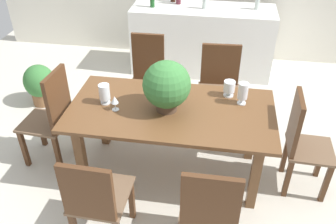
{
  "coord_description": "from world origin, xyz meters",
  "views": [
    {
      "loc": [
        0.4,
        -2.84,
        2.55
      ],
      "look_at": [
        -0.05,
        -0.07,
        0.61
      ],
      "focal_mm": 38.07,
      "sensor_mm": 36.0,
      "label": 1
    }
  ],
  "objects_px": {
    "chair_foot_end": "(301,141)",
    "wine_glass": "(115,100)",
    "potted_plant_floor": "(40,84)",
    "chair_head_end": "(52,115)",
    "wine_bottle_green": "(258,2)",
    "dining_table": "(171,118)",
    "chair_near_left": "(96,199)",
    "kitchen_counter": "(202,40)",
    "chair_near_right": "(209,212)",
    "crystal_vase_right": "(229,87)",
    "chair_far_right": "(219,83)",
    "flower_centerpiece": "(167,85)",
    "wine_bottle_clear": "(205,0)",
    "crystal_vase_left": "(243,92)",
    "chair_far_left": "(147,76)",
    "crystal_vase_center_near": "(104,93)"
  },
  "relations": [
    {
      "from": "crystal_vase_center_near",
      "to": "potted_plant_floor",
      "type": "bearing_deg",
      "value": 141.15
    },
    {
      "from": "wine_glass",
      "to": "wine_bottle_clear",
      "type": "height_order",
      "value": "wine_bottle_clear"
    },
    {
      "from": "chair_head_end",
      "to": "wine_bottle_green",
      "type": "bearing_deg",
      "value": 143.3
    },
    {
      "from": "chair_foot_end",
      "to": "chair_near_left",
      "type": "relative_size",
      "value": 1.05
    },
    {
      "from": "flower_centerpiece",
      "to": "crystal_vase_right",
      "type": "relative_size",
      "value": 3.02
    },
    {
      "from": "chair_near_left",
      "to": "wine_bottle_clear",
      "type": "height_order",
      "value": "wine_bottle_clear"
    },
    {
      "from": "chair_far_right",
      "to": "potted_plant_floor",
      "type": "distance_m",
      "value": 2.26
    },
    {
      "from": "chair_far_left",
      "to": "chair_near_right",
      "type": "height_order",
      "value": "chair_far_left"
    },
    {
      "from": "flower_centerpiece",
      "to": "kitchen_counter",
      "type": "height_order",
      "value": "flower_centerpiece"
    },
    {
      "from": "chair_foot_end",
      "to": "wine_bottle_clear",
      "type": "distance_m",
      "value": 2.52
    },
    {
      "from": "dining_table",
      "to": "chair_near_right",
      "type": "bearing_deg",
      "value": -65.63
    },
    {
      "from": "flower_centerpiece",
      "to": "potted_plant_floor",
      "type": "bearing_deg",
      "value": 150.93
    },
    {
      "from": "kitchen_counter",
      "to": "wine_glass",
      "type": "bearing_deg",
      "value": -104.23
    },
    {
      "from": "chair_near_right",
      "to": "crystal_vase_right",
      "type": "xyz_separation_m",
      "value": [
        0.09,
        1.23,
        0.31
      ]
    },
    {
      "from": "chair_far_right",
      "to": "chair_head_end",
      "type": "distance_m",
      "value": 1.83
    },
    {
      "from": "chair_far_right",
      "to": "wine_glass",
      "type": "bearing_deg",
      "value": -134.79
    },
    {
      "from": "chair_near_left",
      "to": "wine_bottle_green",
      "type": "distance_m",
      "value": 3.5
    },
    {
      "from": "crystal_vase_left",
      "to": "kitchen_counter",
      "type": "relative_size",
      "value": 0.11
    },
    {
      "from": "chair_foot_end",
      "to": "wine_glass",
      "type": "height_order",
      "value": "chair_foot_end"
    },
    {
      "from": "chair_head_end",
      "to": "wine_bottle_clear",
      "type": "xyz_separation_m",
      "value": [
        1.28,
        2.23,
        0.5
      ]
    },
    {
      "from": "chair_foot_end",
      "to": "chair_far_left",
      "type": "bearing_deg",
      "value": 62.17
    },
    {
      "from": "chair_near_left",
      "to": "kitchen_counter",
      "type": "distance_m",
      "value": 3.22
    },
    {
      "from": "chair_foot_end",
      "to": "flower_centerpiece",
      "type": "distance_m",
      "value": 1.3
    },
    {
      "from": "chair_far_left",
      "to": "chair_near_right",
      "type": "relative_size",
      "value": 1.06
    },
    {
      "from": "chair_head_end",
      "to": "wine_bottle_green",
      "type": "distance_m",
      "value": 3.09
    },
    {
      "from": "crystal_vase_right",
      "to": "wine_bottle_green",
      "type": "bearing_deg",
      "value": 80.94
    },
    {
      "from": "chair_near_right",
      "to": "flower_centerpiece",
      "type": "xyz_separation_m",
      "value": [
        -0.45,
        0.91,
        0.47
      ]
    },
    {
      "from": "dining_table",
      "to": "wine_bottle_green",
      "type": "xyz_separation_m",
      "value": [
        0.82,
        2.31,
        0.4
      ]
    },
    {
      "from": "chair_head_end",
      "to": "dining_table",
      "type": "bearing_deg",
      "value": 94.34
    },
    {
      "from": "chair_far_left",
      "to": "wine_bottle_clear",
      "type": "bearing_deg",
      "value": 66.66
    },
    {
      "from": "chair_near_right",
      "to": "crystal_vase_right",
      "type": "relative_size",
      "value": 6.3
    },
    {
      "from": "chair_near_left",
      "to": "kitchen_counter",
      "type": "xyz_separation_m",
      "value": [
        0.53,
        3.18,
        -0.04
      ]
    },
    {
      "from": "chair_foot_end",
      "to": "flower_centerpiece",
      "type": "bearing_deg",
      "value": 92.92
    },
    {
      "from": "chair_foot_end",
      "to": "wine_glass",
      "type": "distance_m",
      "value": 1.7
    },
    {
      "from": "chair_head_end",
      "to": "chair_far_right",
      "type": "bearing_deg",
      "value": 124.64
    },
    {
      "from": "chair_head_end",
      "to": "flower_centerpiece",
      "type": "height_order",
      "value": "flower_centerpiece"
    },
    {
      "from": "wine_glass",
      "to": "potted_plant_floor",
      "type": "relative_size",
      "value": 0.26
    },
    {
      "from": "flower_centerpiece",
      "to": "chair_far_left",
      "type": "bearing_deg",
      "value": 112.2
    },
    {
      "from": "chair_far_right",
      "to": "kitchen_counter",
      "type": "distance_m",
      "value": 1.36
    },
    {
      "from": "kitchen_counter",
      "to": "chair_near_right",
      "type": "bearing_deg",
      "value": -84.4
    },
    {
      "from": "chair_head_end",
      "to": "chair_far_left",
      "type": "bearing_deg",
      "value": 145.17
    },
    {
      "from": "chair_near_left",
      "to": "chair_far_right",
      "type": "bearing_deg",
      "value": -112.59
    },
    {
      "from": "chair_foot_end",
      "to": "chair_near_right",
      "type": "bearing_deg",
      "value": 142.67
    },
    {
      "from": "potted_plant_floor",
      "to": "flower_centerpiece",
      "type": "bearing_deg",
      "value": -29.07
    },
    {
      "from": "crystal_vase_center_near",
      "to": "kitchen_counter",
      "type": "distance_m",
      "value": 2.4
    },
    {
      "from": "chair_near_right",
      "to": "chair_head_end",
      "type": "height_order",
      "value": "chair_head_end"
    },
    {
      "from": "chair_near_right",
      "to": "crystal_vase_left",
      "type": "height_order",
      "value": "chair_near_right"
    },
    {
      "from": "flower_centerpiece",
      "to": "crystal_vase_left",
      "type": "xyz_separation_m",
      "value": [
        0.66,
        0.2,
        -0.12
      ]
    },
    {
      "from": "chair_far_right",
      "to": "kitchen_counter",
      "type": "relative_size",
      "value": 0.48
    },
    {
      "from": "crystal_vase_left",
      "to": "chair_near_left",
      "type": "bearing_deg",
      "value": -133.24
    }
  ]
}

